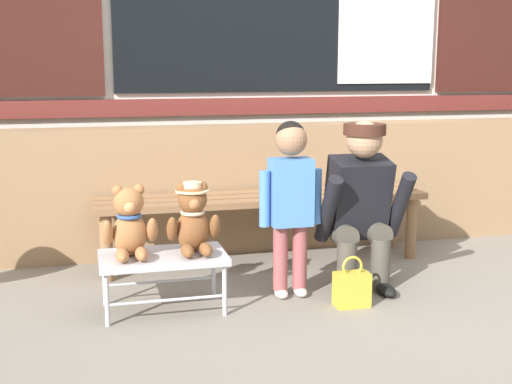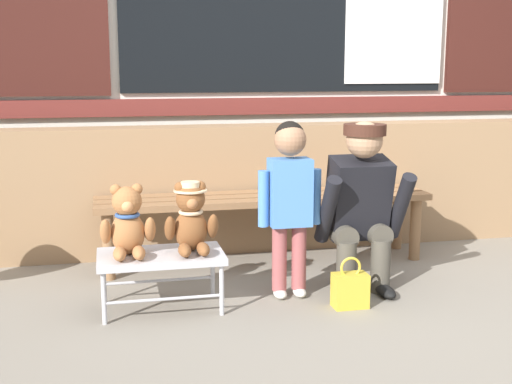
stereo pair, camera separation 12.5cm
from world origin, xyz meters
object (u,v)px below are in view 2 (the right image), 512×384
(wooden_bench_long, at_px, (264,206))
(handbag_on_ground, at_px, (350,289))
(small_display_bench, at_px, (161,260))
(teddy_bear_plain, at_px, (128,224))
(child_standing, at_px, (290,190))
(adult_crouching, at_px, (361,205))
(teddy_bear_with_hat, at_px, (191,219))

(wooden_bench_long, height_order, handbag_on_ground, wooden_bench_long)
(wooden_bench_long, xyz_separation_m, small_display_bench, (-0.71, -0.70, -0.11))
(wooden_bench_long, xyz_separation_m, teddy_bear_plain, (-0.87, -0.70, 0.09))
(child_standing, bearing_deg, adult_crouching, 5.67)
(teddy_bear_with_hat, height_order, child_standing, child_standing)
(wooden_bench_long, distance_m, handbag_on_ground, 0.96)
(teddy_bear_plain, distance_m, adult_crouching, 1.28)
(teddy_bear_with_hat, relative_size, child_standing, 0.38)
(wooden_bench_long, distance_m, child_standing, 0.69)
(teddy_bear_plain, xyz_separation_m, child_standing, (0.86, 0.05, 0.13))
(wooden_bench_long, bearing_deg, teddy_bear_with_hat, -128.00)
(small_display_bench, xyz_separation_m, child_standing, (0.70, 0.05, 0.33))
(adult_crouching, xyz_separation_m, handbag_on_ground, (-0.16, -0.28, -0.38))
(wooden_bench_long, bearing_deg, adult_crouching, -55.93)
(adult_crouching, height_order, handbag_on_ground, adult_crouching)
(teddy_bear_plain, xyz_separation_m, handbag_on_ground, (1.12, -0.18, -0.37))
(teddy_bear_plain, relative_size, adult_crouching, 0.38)
(handbag_on_ground, bearing_deg, teddy_bear_with_hat, 167.11)
(teddy_bear_plain, bearing_deg, child_standing, 3.46)
(small_display_bench, relative_size, teddy_bear_plain, 1.76)
(adult_crouching, bearing_deg, teddy_bear_plain, -175.80)
(wooden_bench_long, xyz_separation_m, teddy_bear_with_hat, (-0.55, -0.70, 0.10))
(small_display_bench, height_order, teddy_bear_plain, teddy_bear_plain)
(teddy_bear_plain, relative_size, child_standing, 0.38)
(teddy_bear_with_hat, bearing_deg, handbag_on_ground, -12.89)
(child_standing, bearing_deg, teddy_bear_plain, -176.54)
(small_display_bench, relative_size, adult_crouching, 0.67)
(teddy_bear_plain, xyz_separation_m, teddy_bear_with_hat, (0.32, 0.00, 0.01))
(handbag_on_ground, bearing_deg, adult_crouching, 60.46)
(wooden_bench_long, bearing_deg, child_standing, -91.07)
(adult_crouching, distance_m, handbag_on_ground, 0.50)
(child_standing, height_order, handbag_on_ground, child_standing)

